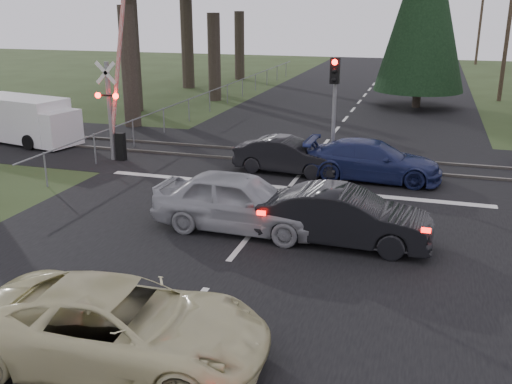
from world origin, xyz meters
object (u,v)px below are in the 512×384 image
at_px(crossing_signal, 115,108).
at_px(blue_sedan, 373,161).
at_px(dark_hatchback, 345,217).
at_px(white_van, 26,120).
at_px(dark_car_far, 288,156).
at_px(traffic_signal_center, 334,95).
at_px(utility_pole_far, 481,17).
at_px(silver_car, 239,201).
at_px(utility_pole_mid, 509,24).
at_px(cream_coupe, 120,326).

relative_size(crossing_signal, blue_sedan, 1.48).
height_order(dark_hatchback, white_van, white_van).
height_order(crossing_signal, dark_car_far, crossing_signal).
bearing_deg(traffic_signal_center, dark_hatchback, -77.50).
bearing_deg(utility_pole_far, dark_hatchback, -96.77).
bearing_deg(blue_sedan, silver_car, 154.04).
relative_size(utility_pole_mid, silver_car, 1.93).
distance_m(utility_pole_mid, dark_car_far, 22.29).
relative_size(crossing_signal, utility_pole_far, 0.77).
height_order(crossing_signal, white_van, crossing_signal).
height_order(cream_coupe, blue_sedan, cream_coupe).
distance_m(cream_coupe, blue_sedan, 12.51).
relative_size(blue_sedan, dark_car_far, 1.22).
bearing_deg(cream_coupe, crossing_signal, 25.74).
height_order(utility_pole_mid, white_van, utility_pole_mid).
distance_m(utility_pole_mid, silver_car, 27.51).
xyz_separation_m(crossing_signal, blue_sedan, (9.82, 0.27, -1.38)).
xyz_separation_m(crossing_signal, dark_hatchback, (9.73, -5.68, -1.34)).
height_order(cream_coupe, silver_car, silver_car).
xyz_separation_m(utility_pole_far, white_van, (-21.13, -43.69, -3.71)).
bearing_deg(dark_hatchback, dark_car_far, 27.97).
height_order(crossing_signal, dark_hatchback, crossing_signal).
height_order(dark_car_far, white_van, white_van).
relative_size(traffic_signal_center, dark_hatchback, 0.94).
bearing_deg(dark_car_far, traffic_signal_center, -60.60).
bearing_deg(silver_car, white_van, 61.77).
xyz_separation_m(utility_pole_mid, utility_pole_far, (0.00, 25.00, 0.00)).
bearing_deg(white_van, cream_coupe, -35.73).
xyz_separation_m(dark_car_far, white_van, (-12.15, 1.30, 0.38)).
relative_size(silver_car, white_van, 0.87).
distance_m(utility_pole_mid, blue_sedan, 21.20).
bearing_deg(white_van, utility_pole_mid, 53.37).
height_order(traffic_signal_center, white_van, traffic_signal_center).
bearing_deg(silver_car, dark_car_far, 2.32).
xyz_separation_m(crossing_signal, silver_car, (6.86, -5.51, -1.26)).
bearing_deg(cream_coupe, utility_pole_far, -13.20).
height_order(utility_pole_mid, dark_hatchback, utility_pole_mid).
height_order(crossing_signal, silver_car, crossing_signal).
distance_m(utility_pole_mid, cream_coupe, 33.55).
height_order(traffic_signal_center, dark_car_far, traffic_signal_center).
bearing_deg(blue_sedan, traffic_signal_center, 69.35).
bearing_deg(white_van, dark_car_far, 5.78).
xyz_separation_m(crossing_signal, white_van, (-5.35, 1.52, -1.04)).
bearing_deg(utility_pole_mid, white_van, -138.50).
xyz_separation_m(utility_pole_mid, blue_sedan, (-5.95, -19.94, -4.04)).
relative_size(crossing_signal, utility_pole_mid, 0.77).
relative_size(cream_coupe, white_van, 0.94).
height_order(traffic_signal_center, utility_pole_far, utility_pole_far).
bearing_deg(dark_car_far, silver_car, -174.30).
bearing_deg(silver_car, crossing_signal, 52.93).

